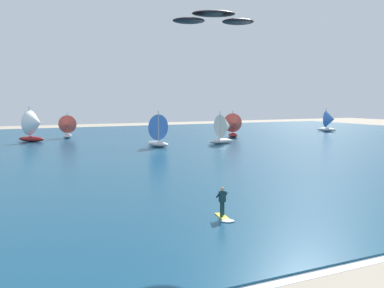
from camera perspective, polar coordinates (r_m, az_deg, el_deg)
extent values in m
cube|color=navy|center=(58.25, -15.55, -0.64)|extent=(160.00, 90.00, 0.10)
cube|color=white|center=(17.48, 14.87, -16.08)|extent=(65.23, 1.55, 0.01)
cube|color=yellow|center=(23.67, 4.08, -9.70)|extent=(0.69, 1.46, 0.05)
cylinder|color=#143338|center=(23.36, 3.95, -8.83)|extent=(0.14, 0.14, 0.80)
cylinder|color=#143338|center=(23.77, 4.22, -8.57)|extent=(0.14, 0.14, 0.80)
cube|color=#143338|center=(23.40, 4.10, -7.04)|extent=(0.39, 0.28, 0.60)
sphere|color=tan|center=(23.31, 4.11, -6.06)|extent=(0.22, 0.22, 0.22)
cylinder|color=#143338|center=(23.39, 3.53, -6.92)|extent=(0.18, 0.51, 0.39)
cylinder|color=#143338|center=(23.53, 4.55, -6.85)|extent=(0.18, 0.51, 0.39)
ellipsoid|color=white|center=(22.81, 4.87, -10.27)|extent=(0.80, 0.72, 0.08)
ellipsoid|color=black|center=(27.12, 2.92, 17.14)|extent=(3.08, 2.42, 0.31)
ellipsoid|color=black|center=(26.84, -0.44, 16.29)|extent=(2.40, 2.18, 0.31)
ellipsoid|color=black|center=(27.32, 6.21, 16.07)|extent=(2.40, 2.18, 0.31)
ellipsoid|color=silver|center=(62.27, 3.93, 0.37)|extent=(4.14, 1.67, 0.76)
cylinder|color=silver|center=(61.98, 3.80, 2.58)|extent=(0.13, 0.13, 4.05)
cone|color=silver|center=(62.48, 4.48, 2.42)|extent=(2.00, 3.52, 3.40)
ellipsoid|color=silver|center=(91.27, 17.65, 1.87)|extent=(3.03, 4.16, 0.75)
cylinder|color=silver|center=(91.21, 17.59, 3.36)|extent=(0.12, 0.12, 3.98)
cone|color=#3F72CC|center=(90.93, 18.10, 3.21)|extent=(3.77, 3.07, 3.34)
ellipsoid|color=maroon|center=(69.69, -20.82, 0.63)|extent=(4.40, 4.30, 0.86)
cylinder|color=silver|center=(69.64, -21.04, 2.87)|extent=(0.14, 0.14, 4.58)
cone|color=white|center=(69.03, -20.39, 2.68)|extent=(4.10, 4.17, 3.85)
ellipsoid|color=silver|center=(75.08, -16.42, 1.06)|extent=(2.39, 3.84, 0.68)
cylinder|color=silver|center=(75.10, -16.44, 2.71)|extent=(0.11, 0.11, 3.63)
cone|color=#D84C3F|center=(74.33, -16.55, 2.54)|extent=(3.41, 2.51, 3.05)
ellipsoid|color=silver|center=(58.38, -4.66, 0.01)|extent=(2.71, 4.46, 0.79)
cylinder|color=silver|center=(58.03, -4.56, 2.46)|extent=(0.13, 0.13, 4.22)
cone|color=#3F72CC|center=(58.75, -5.13, 2.29)|extent=(3.94, 2.87, 3.54)
ellipsoid|color=maroon|center=(73.73, 5.51, 1.21)|extent=(2.44, 4.13, 0.73)
cylinder|color=silver|center=(73.76, 5.50, 3.02)|extent=(0.12, 0.12, 3.90)
cone|color=#D84C3F|center=(72.94, 5.66, 2.83)|extent=(3.64, 2.60, 3.28)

